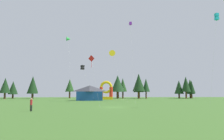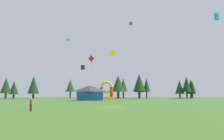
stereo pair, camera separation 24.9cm
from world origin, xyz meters
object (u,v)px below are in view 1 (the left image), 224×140
kite_yellow_delta (112,54)px  person_far_side (31,103)px  inflatable_red_slide (106,92)px  festival_tent (90,93)px  kite_green_delta (69,39)px  kite_red_diamond (92,59)px  kite_black_box (82,67)px  kite_purple_box (130,24)px  kite_cyan_box (217,17)px

kite_yellow_delta → person_far_side: (-12.44, -25.33, -11.43)m
inflatable_red_slide → festival_tent: 9.03m
kite_green_delta → kite_red_diamond: kite_green_delta is taller
kite_red_diamond → kite_green_delta: bearing=109.6°
kite_black_box → kite_purple_box: (13.26, -3.41, 11.72)m
kite_red_diamond → kite_purple_box: kite_purple_box is taller
kite_black_box → kite_red_diamond: kite_black_box is taller
festival_tent → inflatable_red_slide: bearing=56.5°
kite_black_box → festival_tent: size_ratio=1.32×
person_far_side → festival_tent: (6.17, 34.11, 1.11)m
kite_yellow_delta → inflatable_red_slide: size_ratio=2.20×
kite_green_delta → person_far_side: kite_green_delta is taller
kite_red_diamond → festival_tent: (-1.71, 24.32, -6.61)m
kite_red_diamond → person_far_side: size_ratio=5.04×
kite_green_delta → person_far_side: size_ratio=10.10×
kite_cyan_box → festival_tent: (-23.24, 29.99, -13.20)m
person_far_side → kite_cyan_box: bearing=-163.8°
kite_purple_box → festival_tent: (-11.37, 7.46, -18.93)m
kite_black_box → festival_tent: kite_black_box is taller
kite_red_diamond → kite_black_box: bearing=100.1°
kite_black_box → kite_red_diamond: bearing=-79.9°
kite_purple_box → kite_red_diamond: bearing=-119.8°
kite_purple_box → person_far_side: (-17.54, -26.65, -20.04)m
kite_yellow_delta → kite_purple_box: bearing=14.5°
kite_green_delta → kite_red_diamond: size_ratio=2.00×
kite_purple_box → festival_tent: size_ratio=2.85×
kite_black_box → festival_tent: bearing=64.9°
kite_green_delta → kite_yellow_delta: bearing=-28.9°
kite_yellow_delta → festival_tent: bearing=125.5°
kite_yellow_delta → festival_tent: kite_yellow_delta is taller
kite_red_diamond → person_far_side: bearing=-128.9°
kite_black_box → kite_cyan_box: bearing=-45.9°
kite_green_delta → kite_cyan_box: 40.90m
kite_black_box → inflatable_red_slide: size_ratio=1.64×
kite_yellow_delta → kite_purple_box: kite_purple_box is taller
kite_purple_box → inflatable_red_slide: size_ratio=3.55×
kite_yellow_delta → festival_tent: 14.92m
kite_green_delta → kite_red_diamond: (8.02, -22.49, -9.25)m
kite_green_delta → kite_cyan_box: kite_green_delta is taller
kite_green_delta → person_far_side: (0.14, -32.27, -16.97)m
kite_red_diamond → festival_tent: size_ratio=1.23×
kite_red_diamond → kite_purple_box: 23.01m
kite_green_delta → kite_yellow_delta: kite_green_delta is taller
kite_yellow_delta → kite_black_box: kite_yellow_delta is taller
kite_green_delta → festival_tent: 17.16m
kite_cyan_box → kite_purple_box: (-11.87, 22.53, 5.72)m
person_far_side → kite_black_box: bearing=-89.9°
kite_black_box → kite_purple_box: size_ratio=0.46×
kite_green_delta → inflatable_red_slide: size_ratio=3.07×
kite_cyan_box → person_far_side: (-29.41, -4.12, -14.32)m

